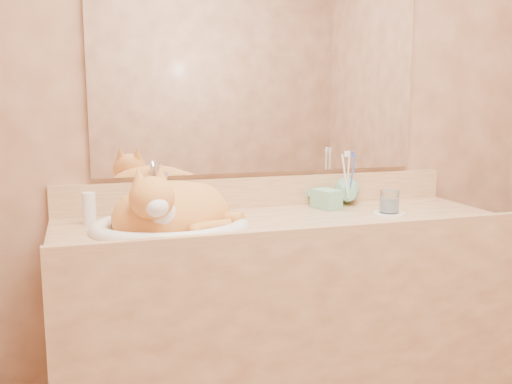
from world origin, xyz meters
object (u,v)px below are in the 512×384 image
object	(u,v)px
water_glass	(389,201)
cat	(171,208)
soap_dispenser	(337,189)
sink_basin	(170,205)
vanity_counter	(283,333)
toothbrush_cup	(348,195)

from	to	relation	value
water_glass	cat	bearing A→B (deg)	177.56
cat	soap_dispenser	xyz separation A→B (m)	(0.65, 0.11, 0.01)
water_glass	sink_basin	bearing A→B (deg)	178.46
sink_basin	cat	world-z (taller)	cat
vanity_counter	cat	size ratio (longest dim) A/B	3.87
toothbrush_cup	sink_basin	bearing A→B (deg)	-166.69
vanity_counter	water_glass	world-z (taller)	water_glass
toothbrush_cup	vanity_counter	bearing A→B (deg)	-154.78
soap_dispenser	water_glass	distance (m)	0.21
vanity_counter	cat	world-z (taller)	cat
toothbrush_cup	water_glass	world-z (taller)	toothbrush_cup
sink_basin	water_glass	bearing A→B (deg)	7.23
soap_dispenser	toothbrush_cup	size ratio (longest dim) A/B	1.58
vanity_counter	cat	bearing A→B (deg)	-178.93
vanity_counter	sink_basin	world-z (taller)	sink_basin
soap_dispenser	water_glass	world-z (taller)	soap_dispenser
soap_dispenser	vanity_counter	bearing A→B (deg)	-176.70
vanity_counter	toothbrush_cup	xyz separation A→B (m)	(0.33, 0.15, 0.47)
toothbrush_cup	soap_dispenser	bearing A→B (deg)	-145.80
sink_basin	toothbrush_cup	bearing A→B (deg)	22.08
soap_dispenser	water_glass	size ratio (longest dim) A/B	1.99
cat	soap_dispenser	distance (m)	0.66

